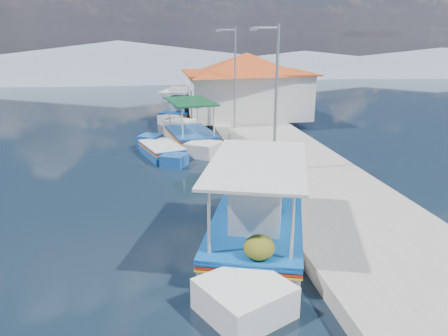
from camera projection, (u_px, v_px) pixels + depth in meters
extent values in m
plane|color=black|center=(169.00, 204.00, 16.32)|extent=(160.00, 160.00, 0.00)
cube|color=#A19D96|center=(277.00, 151.00, 22.83)|extent=(5.00, 44.00, 0.50)
cylinder|color=#A5A8AD|center=(292.00, 213.00, 13.89)|extent=(0.20, 0.20, 0.30)
cylinder|color=#A5A8AD|center=(256.00, 168.00, 18.61)|extent=(0.20, 0.20, 0.30)
cylinder|color=#A5A8AD|center=(231.00, 137.00, 24.27)|extent=(0.20, 0.20, 0.30)
cylinder|color=#A5A8AD|center=(215.00, 117.00, 29.92)|extent=(0.20, 0.20, 0.30)
cube|color=silver|center=(256.00, 240.00, 12.92)|extent=(3.97, 5.53, 1.09)
cube|color=silver|center=(208.00, 200.00, 15.67)|extent=(2.44, 2.44, 1.21)
cube|color=silver|center=(328.00, 295.00, 10.21)|extent=(2.38, 2.38, 1.03)
cube|color=#0B4895|center=(256.00, 225.00, 12.77)|extent=(4.09, 5.70, 0.07)
cube|color=#B3230F|center=(256.00, 228.00, 12.80)|extent=(4.09, 5.70, 0.06)
cube|color=yellow|center=(256.00, 230.00, 12.82)|extent=(4.09, 5.70, 0.05)
cube|color=#0B4895|center=(257.00, 222.00, 12.75)|extent=(4.09, 5.66, 0.06)
cube|color=brown|center=(257.00, 223.00, 12.76)|extent=(3.74, 5.37, 0.06)
cube|color=silver|center=(263.00, 207.00, 12.28)|extent=(1.79, 1.86, 1.26)
cube|color=silver|center=(264.00, 185.00, 12.09)|extent=(1.95, 2.00, 0.07)
cylinder|color=beige|center=(195.00, 178.00, 13.81)|extent=(0.08, 0.08, 1.84)
cylinder|color=beige|center=(250.00, 170.00, 14.71)|extent=(0.08, 0.08, 1.84)
cylinder|color=beige|center=(268.00, 228.00, 10.27)|extent=(0.08, 0.08, 1.84)
cylinder|color=beige|center=(334.00, 213.00, 11.17)|extent=(0.08, 0.08, 1.84)
cube|color=silver|center=(258.00, 163.00, 12.22)|extent=(4.09, 5.57, 0.08)
ellipsoid|color=#444712|center=(218.00, 198.00, 13.82)|extent=(0.87, 0.96, 0.66)
ellipsoid|color=#444712|center=(231.00, 190.00, 14.68)|extent=(0.74, 0.81, 0.55)
ellipsoid|color=#444712|center=(308.00, 241.00, 11.02)|extent=(0.78, 0.86, 0.59)
sphere|color=#D46206|center=(277.00, 183.00, 13.60)|extent=(0.46, 0.46, 0.46)
cube|color=silver|center=(191.00, 140.00, 25.15)|extent=(2.76, 4.31, 1.03)
cube|color=silver|center=(194.00, 128.00, 27.70)|extent=(2.18, 2.18, 1.14)
cube|color=silver|center=(188.00, 152.00, 22.65)|extent=(2.12, 2.12, 0.97)
cube|color=#0B4895|center=(191.00, 132.00, 25.01)|extent=(2.84, 4.44, 0.06)
cube|color=#B3230F|center=(191.00, 134.00, 25.04)|extent=(2.84, 4.44, 0.05)
cube|color=yellow|center=(191.00, 135.00, 25.06)|extent=(2.84, 4.44, 0.04)
cube|color=#1A4F9D|center=(191.00, 131.00, 24.99)|extent=(2.86, 4.40, 0.05)
cube|color=brown|center=(191.00, 132.00, 25.00)|extent=(2.57, 4.20, 0.05)
cylinder|color=beige|center=(178.00, 112.00, 26.35)|extent=(0.08, 0.08, 1.73)
cylinder|color=beige|center=(207.00, 112.00, 26.37)|extent=(0.08, 0.08, 1.73)
cylinder|color=beige|center=(172.00, 122.00, 23.12)|extent=(0.08, 0.08, 1.73)
cylinder|color=beige|center=(205.00, 122.00, 23.14)|extent=(0.08, 0.08, 1.73)
cube|color=#0C3F22|center=(190.00, 101.00, 24.49)|extent=(2.86, 4.33, 0.08)
cube|color=#1A4F9D|center=(162.00, 153.00, 22.66)|extent=(2.35, 3.27, 0.82)
cube|color=#1A4F9D|center=(171.00, 142.00, 24.50)|extent=(1.52, 1.52, 0.91)
cube|color=#1A4F9D|center=(151.00, 163.00, 20.85)|extent=(1.47, 1.47, 0.78)
cube|color=#0B4895|center=(162.00, 146.00, 22.55)|extent=(2.42, 3.37, 0.05)
cube|color=#B3230F|center=(162.00, 147.00, 22.57)|extent=(2.42, 3.37, 0.04)
cube|color=yellow|center=(162.00, 148.00, 22.59)|extent=(2.42, 3.37, 0.03)
cube|color=silver|center=(162.00, 145.00, 22.53)|extent=(2.42, 3.35, 0.04)
cube|color=brown|center=(162.00, 145.00, 22.54)|extent=(2.21, 3.18, 0.04)
cube|color=silver|center=(180.00, 116.00, 32.98)|extent=(3.09, 4.16, 0.88)
cube|color=silver|center=(167.00, 109.00, 35.02)|extent=(1.86, 1.86, 0.97)
cube|color=silver|center=(193.00, 121.00, 30.98)|extent=(1.81, 1.81, 0.83)
cube|color=#0B4895|center=(180.00, 110.00, 32.86)|extent=(3.18, 4.29, 0.06)
cube|color=#B3230F|center=(180.00, 111.00, 32.89)|extent=(3.18, 4.29, 0.05)
cube|color=yellow|center=(180.00, 112.00, 32.90)|extent=(3.18, 4.29, 0.04)
cube|color=#0B4895|center=(180.00, 109.00, 32.84)|extent=(3.19, 4.26, 0.05)
cube|color=brown|center=(180.00, 110.00, 32.85)|extent=(2.92, 4.04, 0.05)
cube|color=silver|center=(181.00, 104.00, 32.47)|extent=(1.41, 1.49, 1.02)
cube|color=silver|center=(181.00, 97.00, 32.32)|extent=(1.53, 1.61, 0.06)
cylinder|color=beige|center=(162.00, 98.00, 33.58)|extent=(0.06, 0.06, 1.48)
cylinder|color=beige|center=(180.00, 97.00, 34.30)|extent=(0.06, 0.06, 1.48)
cylinder|color=beige|center=(178.00, 104.00, 30.97)|extent=(0.06, 0.06, 1.48)
cylinder|color=beige|center=(198.00, 102.00, 31.69)|extent=(0.06, 0.06, 1.48)
cube|color=silver|center=(179.00, 90.00, 32.42)|extent=(3.18, 4.19, 0.06)
cube|color=silver|center=(246.00, 95.00, 30.85)|extent=(8.00, 6.00, 3.00)
cube|color=#AD3C18|center=(247.00, 72.00, 30.39)|extent=(8.64, 6.48, 0.10)
pyramid|color=#AD3C18|center=(247.00, 63.00, 30.20)|extent=(10.49, 10.49, 1.40)
cube|color=brown|center=(192.00, 105.00, 29.43)|extent=(0.06, 1.00, 2.00)
cube|color=#0B4895|center=(188.00, 92.00, 31.61)|extent=(0.06, 1.20, 0.90)
cylinder|color=#A5A8AD|center=(276.00, 100.00, 17.90)|extent=(0.12, 0.12, 6.00)
cylinder|color=#A5A8AD|center=(266.00, 28.00, 16.98)|extent=(1.00, 0.08, 0.08)
cube|color=#A5A8AD|center=(254.00, 29.00, 16.92)|extent=(0.30, 0.14, 0.14)
cylinder|color=#A5A8AD|center=(235.00, 79.00, 26.38)|extent=(0.12, 0.12, 6.00)
cylinder|color=#A5A8AD|center=(227.00, 30.00, 25.47)|extent=(1.00, 0.08, 0.08)
cube|color=#A5A8AD|center=(218.00, 31.00, 25.41)|extent=(0.30, 0.14, 0.14)
cone|color=slate|center=(120.00, 59.00, 67.62)|extent=(96.00, 96.00, 5.50)
cone|color=slate|center=(304.00, 63.00, 72.58)|extent=(76.80, 76.80, 3.80)
cone|color=slate|center=(441.00, 60.00, 76.44)|extent=(89.60, 89.60, 4.20)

